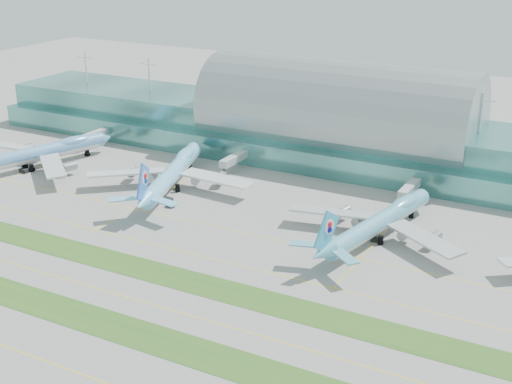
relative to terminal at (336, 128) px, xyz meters
The scene contains 16 objects.
ground 129.58m from the terminal, 90.00° to the right, with size 700.00×700.00×0.00m, color gray.
terminal is the anchor object (origin of this frame).
grass_strip_near 157.43m from the terminal, 90.00° to the right, with size 420.00×12.00×0.08m, color #2D591E.
grass_strip_far 127.58m from the terminal, 90.00° to the right, with size 420.00×12.00×0.08m, color #2D591E.
taxiline_a 177.36m from the terminal, 90.00° to the right, with size 420.00×0.35×0.01m, color yellow.
taxiline_b 143.50m from the terminal, 90.00° to the right, with size 420.00×0.35×0.01m, color yellow.
taxiline_c 111.70m from the terminal, 90.01° to the right, with size 420.00×0.35×0.01m, color yellow.
taxiline_d 89.92m from the terminal, 90.01° to the right, with size 420.00×0.35×0.01m, color yellow.
airliner_a 128.55m from the terminal, 146.61° to the right, with size 64.37×74.82×21.23m.
airliner_b 76.84m from the terminal, 123.73° to the right, with size 64.49×74.82×21.12m.
airliner_c 84.68m from the terminal, 57.76° to the right, with size 62.70×72.05×19.94m.
gse_b 133.84m from the terminal, 143.90° to the right, with size 4.13×1.87×1.64m, color black.
gse_c 88.58m from the terminal, 111.18° to the right, with size 3.32×1.65×1.36m, color black.
gse_d 85.84m from the terminal, 114.86° to the right, with size 3.69×1.74×1.48m, color black.
gse_e 99.19m from the terminal, 66.54° to the right, with size 3.44×1.82×1.43m, color #CA960B.
gse_f 88.37m from the terminal, 58.76° to the right, with size 3.83×1.76×1.49m, color black.
Camera 1 is at (110.82, -151.23, 97.43)m, focal length 50.00 mm.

